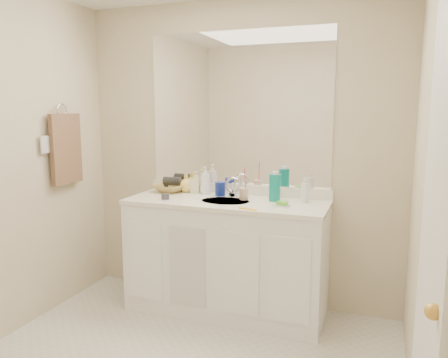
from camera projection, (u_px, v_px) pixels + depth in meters
name	position (u px, v px, depth m)	size (l,w,h in m)	color
wall_back	(238.00, 155.00, 3.50)	(2.60, 0.02, 2.40)	beige
wall_right	(432.00, 195.00, 1.85)	(0.02, 2.60, 2.40)	beige
vanity_cabinet	(226.00, 258.00, 3.36)	(1.50, 0.55, 0.85)	white
countertop	(226.00, 202.00, 3.29)	(1.52, 0.57, 0.03)	white
backsplash	(237.00, 189.00, 3.53)	(1.52, 0.03, 0.08)	white
sink_basin	(225.00, 202.00, 3.28)	(0.37, 0.37, 0.02)	silver
faucet	(233.00, 189.00, 3.43)	(0.02, 0.02, 0.11)	silver
mirror	(238.00, 109.00, 3.43)	(1.48, 0.01, 1.20)	white
blue_mug	(220.00, 189.00, 3.45)	(0.08, 0.08, 0.11)	navy
tan_cup	(244.00, 194.00, 3.31)	(0.07, 0.07, 0.09)	beige
toothbrush	(245.00, 180.00, 3.29)	(0.01, 0.01, 0.19)	#E23B60
mouthwash_bottle	(275.00, 188.00, 3.25)	(0.09, 0.09, 0.20)	#0B877D
clear_pump_bottle	(305.00, 193.00, 3.21)	(0.05, 0.05, 0.14)	white
soap_dish	(282.00, 206.00, 3.07)	(0.09, 0.08, 0.01)	white
green_soap	(282.00, 203.00, 3.07)	(0.07, 0.05, 0.03)	#69CE32
orange_comb	(247.00, 209.00, 3.00)	(0.14, 0.03, 0.01)	yellow
dark_jar	(165.00, 196.00, 3.32)	(0.06, 0.06, 0.04)	#38373F
soap_bottle_white	(205.00, 180.00, 3.53)	(0.09, 0.09, 0.22)	white
soap_bottle_cream	(196.00, 182.00, 3.59)	(0.08, 0.08, 0.18)	#EEECC2
soap_bottle_yellow	(186.00, 183.00, 3.61)	(0.12, 0.12, 0.15)	#F0D15D
wicker_basket	(170.00, 188.00, 3.63)	(0.26, 0.26, 0.06)	#9F8240
hair_dryer	(172.00, 181.00, 3.61)	(0.07, 0.07, 0.14)	black
towel_ring	(62.00, 110.00, 3.39)	(0.11, 0.11, 0.01)	silver
hand_towel	(66.00, 149.00, 3.43)	(0.04, 0.32, 0.55)	#4C3728
switch_plate	(45.00, 145.00, 3.24)	(0.01, 0.09, 0.13)	silver
door	(433.00, 263.00, 1.61)	(0.02, 0.82, 2.00)	white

